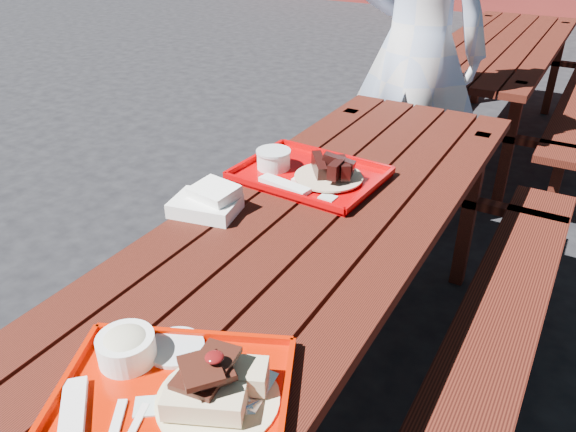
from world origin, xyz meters
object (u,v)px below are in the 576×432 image
Objects in this scene: far_tray at (307,172)px; person at (417,51)px; picnic_table_far at (496,69)px; near_tray at (174,380)px; picnic_table_near at (311,266)px.

person is at bearing 91.51° from far_tray.
picnic_table_far is 4.35× the size of near_tray.
near_tray is (0.10, -3.57, 0.22)m from picnic_table_far.
near_tray reaches higher than picnic_table_near.
near_tray reaches higher than picnic_table_far.
far_tray is at bearing 88.23° from person.
far_tray reaches higher than picnic_table_far.
picnic_table_near is 4.75× the size of far_tray.
near_tray is 1.02m from far_tray.
picnic_table_near is 2.80m from picnic_table_far.
far_tray is at bearing 103.44° from near_tray.
near_tray is 1.09× the size of far_tray.
near_tray is at bearing -82.65° from picnic_table_near.
picnic_table_near is 0.81m from near_tray.
picnic_table_near is 1.51m from person.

